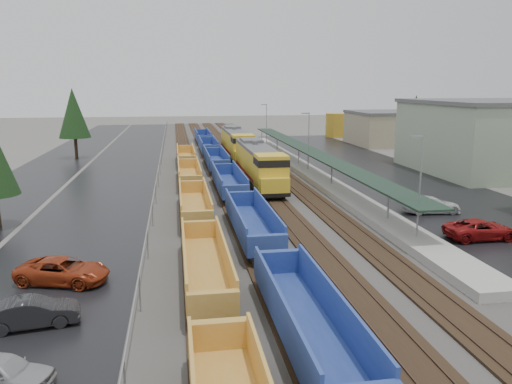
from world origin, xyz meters
The scene contains 20 objects.
ballast_strip centered at (0.00, 60.00, 0.04)m, with size 20.00×160.00×0.08m, color #302D2B.
trackbed centered at (0.00, 60.00, 0.16)m, with size 14.60×160.00×0.22m.
west_parking_lot centered at (-15.00, 60.00, 0.01)m, with size 10.00×160.00×0.02m, color black.
west_road centered at (-25.00, 60.00, 0.01)m, with size 9.00×160.00×0.02m, color black.
east_commuter_lot centered at (19.00, 50.00, 0.01)m, with size 16.00×100.00×0.02m, color black.
station_platform centered at (9.50, 50.01, 0.73)m, with size 3.00×80.00×8.00m.
chainlink_fence centered at (-9.50, 58.44, 1.61)m, with size 0.08×160.04×2.02m.
distant_hills centered at (44.79, 210.68, 0.00)m, with size 301.00×140.00×25.20m.
tree_west_far centered at (-23.00, 70.00, 7.12)m, with size 4.84×4.84×11.00m.
tree_east centered at (28.00, 58.00, 6.47)m, with size 4.40×4.40×10.00m.
locomotive_lead centered at (2.00, 43.89, 2.49)m, with size 3.15×20.74×4.69m.
locomotive_trail centered at (2.00, 64.89, 2.49)m, with size 3.15×20.74×4.69m.
well_string_yellow centered at (-6.00, 22.94, 1.11)m, with size 2.48×89.29×2.20m.
well_string_blue centered at (-2.00, 39.83, 1.17)m, with size 2.64×111.01×2.34m.
storage_tank centered at (28.70, 96.07, 2.64)m, with size 5.29×5.29×5.29m, color #BA9125.
parked_car_west_a centered at (-14.28, 6.21, 0.68)m, with size 3.98×1.60×1.36m, color #9E9EA2.
parked_car_west_b centered at (-14.49, 11.33, 0.71)m, with size 4.31×1.50×1.42m, color black.
parked_car_west_c centered at (-14.20, 16.78, 0.74)m, with size 5.34×2.46×1.48m, color #993013.
parked_car_east_b centered at (15.00, 20.67, 0.75)m, with size 5.38×2.48×1.50m, color maroon.
parked_car_east_c centered at (15.26, 28.60, 0.76)m, with size 5.22×2.12×1.52m, color silver.
Camera 1 is at (-7.48, -12.19, 11.35)m, focal length 35.00 mm.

